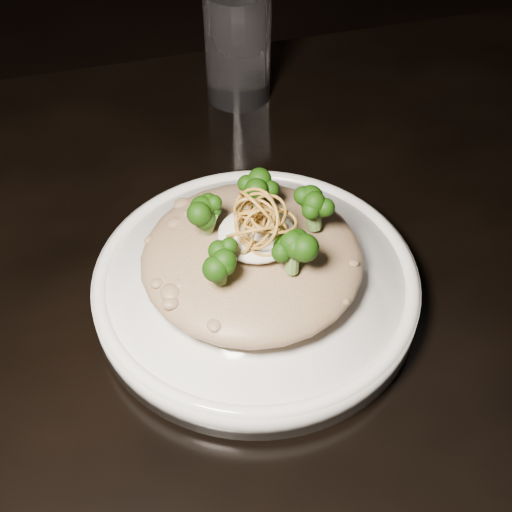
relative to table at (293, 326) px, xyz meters
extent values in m
cube|color=black|center=(0.00, 0.00, 0.06)|extent=(1.10, 0.80, 0.04)
cylinder|color=black|center=(0.48, 0.33, -0.31)|extent=(0.05, 0.05, 0.71)
cylinder|color=white|center=(-0.04, -0.02, 0.10)|extent=(0.28, 0.28, 0.03)
ellipsoid|color=brown|center=(-0.05, -0.02, 0.13)|extent=(0.19, 0.19, 0.04)
ellipsoid|color=white|center=(-0.04, -0.02, 0.16)|extent=(0.06, 0.06, 0.02)
cylinder|color=silver|center=(0.02, 0.29, 0.15)|extent=(0.10, 0.10, 0.13)
camera|label=1|loc=(-0.15, -0.42, 0.58)|focal=50.00mm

